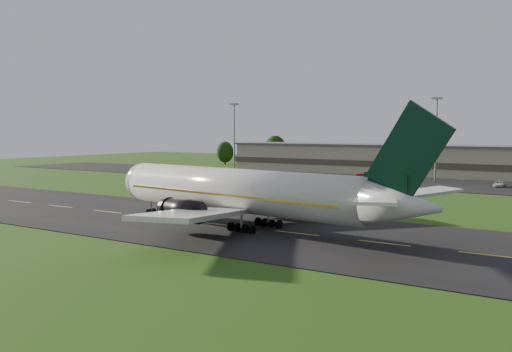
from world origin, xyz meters
The scene contains 10 objects.
ground centered at (0.00, 0.00, 0.00)m, with size 360.00×360.00×0.00m, color #204A12.
taxiway centered at (0.00, 0.00, 0.05)m, with size 220.00×30.00×0.10m, color black.
apron centered at (0.00, 72.00, 0.05)m, with size 260.00×30.00×0.10m, color black.
airliner centered at (3.13, -0.11, 4.66)m, with size 51.17×41.83×15.57m.
terminal centered at (6.40, 96.18, 3.99)m, with size 145.00×16.00×8.40m.
light_mast_west centered at (-55.00, 80.00, 12.74)m, with size 2.40×1.20×20.35m.
light_mast_centre centered at (5.00, 80.00, 12.74)m, with size 2.40×1.20×20.35m.
service_vehicle_a centered at (-43.24, 74.81, 0.76)m, with size 1.57×3.90×1.33m, color orange.
service_vehicle_b centered at (-11.38, 74.16, 0.83)m, with size 1.55×4.44×1.46m, color #A20A17.
service_vehicle_c centered at (20.96, 73.12, 0.74)m, with size 2.11×4.58×1.27m, color silver.
Camera 1 is at (44.12, -59.68, 12.64)m, focal length 40.00 mm.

